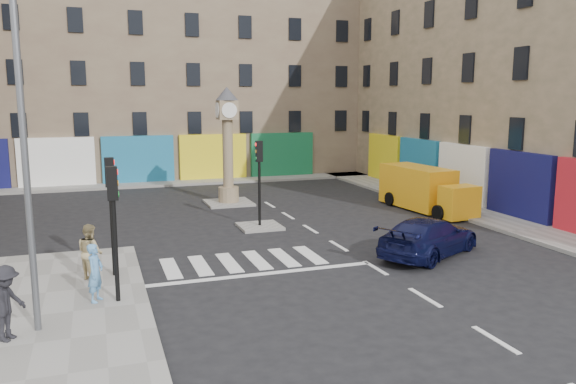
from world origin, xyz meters
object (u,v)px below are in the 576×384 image
traffic_light_left_far (111,197)px  lamp_post (23,135)px  traffic_light_island (259,169)px  pedestrian_tan (90,252)px  pedestrian_dark (6,303)px  traffic_light_left_near (114,212)px  clock_pillar (228,138)px  pedestrian_blue (95,273)px  navy_sedan (429,237)px  yellow_van (424,189)px

traffic_light_left_far → lamp_post: (-1.90, -3.80, 2.17)m
traffic_light_island → pedestrian_tan: bearing=-141.3°
traffic_light_left_far → traffic_light_island: (6.30, 5.40, -0.03)m
pedestrian_dark → traffic_light_island: bearing=-11.3°
traffic_light_left_near → lamp_post: lamp_post is taller
traffic_light_island → pedestrian_dark: (-8.79, -9.62, -1.56)m
traffic_light_left_near → pedestrian_dark: (-2.49, -1.82, -1.59)m
traffic_light_left_far → clock_pillar: bearing=61.1°
traffic_light_island → pedestrian_dark: 13.12m
traffic_light_left_near → lamp_post: 3.21m
lamp_post → pedestrian_tan: lamp_post is taller
pedestrian_blue → pedestrian_dark: pedestrian_dark is taller
navy_sedan → lamp_post: bearing=74.0°
traffic_light_left_far → pedestrian_blue: traffic_light_left_far is taller
traffic_light_left_near → traffic_light_left_far: 2.40m
navy_sedan → pedestrian_dark: size_ratio=2.73×
navy_sedan → yellow_van: bearing=-60.4°
clock_pillar → yellow_van: clock_pillar is taller
traffic_light_island → clock_pillar: bearing=90.0°
yellow_van → pedestrian_blue: yellow_van is taller
traffic_light_left_far → clock_pillar: 13.05m
traffic_light_left_near → traffic_light_island: size_ratio=1.00×
clock_pillar → pedestrian_blue: (-6.85, -13.64, -2.59)m
traffic_light_left_far → pedestrian_tan: size_ratio=2.15×
pedestrian_blue → pedestrian_tan: size_ratio=0.93×
traffic_light_left_near → yellow_van: (15.31, 8.89, -1.55)m
traffic_light_left_near → clock_pillar: (6.30, 13.80, 0.93)m
pedestrian_tan → pedestrian_dark: size_ratio=0.98×
pedestrian_tan → pedestrian_dark: pedestrian_dark is taller
pedestrian_blue → pedestrian_tan: (-0.14, 2.05, 0.06)m
clock_pillar → pedestrian_tan: clock_pillar is taller
pedestrian_tan → traffic_light_island: bearing=-81.0°
pedestrian_blue → yellow_van: bearing=-35.6°
lamp_post → clock_pillar: lamp_post is taller
navy_sedan → pedestrian_tan: size_ratio=2.79×
traffic_light_left_far → yellow_van: traffic_light_left_far is taller
traffic_light_left_near → traffic_light_island: 10.03m
traffic_light_island → lamp_post: (-8.20, -9.20, 2.20)m
traffic_light_left_far → yellow_van: (15.31, 6.49, -1.55)m
traffic_light_left_far → lamp_post: size_ratio=0.45×
lamp_post → navy_sedan: 13.69m
pedestrian_blue → pedestrian_dark: 2.76m
lamp_post → pedestrian_dark: lamp_post is taller
yellow_van → pedestrian_tan: 17.33m
traffic_light_island → pedestrian_blue: traffic_light_island is taller
lamp_post → traffic_light_left_near: bearing=36.4°
traffic_light_left_far → pedestrian_blue: bearing=-103.8°
traffic_light_left_near → yellow_van: 17.77m
traffic_light_left_near → pedestrian_tan: traffic_light_left_near is taller
traffic_light_left_near → pedestrian_dark: 3.47m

